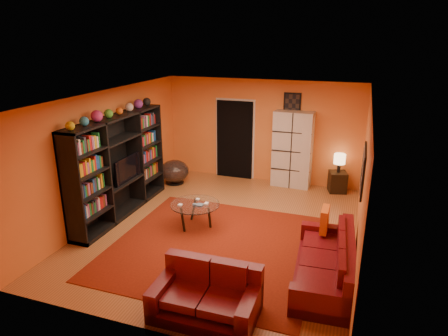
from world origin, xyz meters
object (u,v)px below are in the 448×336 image
(loveseat, at_px, (208,294))
(table_lamp, at_px, (340,160))
(tv, at_px, (124,168))
(coffee_table, at_px, (195,206))
(sofa, at_px, (330,264))
(side_table, at_px, (337,182))
(storage_cabinet, at_px, (292,149))
(bowl_chair, at_px, (174,171))
(entertainment_unit, at_px, (119,166))

(loveseat, bearing_deg, table_lamp, -15.55)
(tv, bearing_deg, coffee_table, -96.49)
(sofa, bearing_deg, coffee_table, 155.84)
(side_table, bearing_deg, storage_cabinet, 177.49)
(sofa, bearing_deg, side_table, 88.53)
(coffee_table, bearing_deg, storage_cabinet, 64.47)
(bowl_chair, height_order, table_lamp, table_lamp)
(entertainment_unit, distance_m, tv, 0.13)
(sofa, height_order, coffee_table, sofa)
(side_table, distance_m, table_lamp, 0.57)
(tv, bearing_deg, sofa, -105.27)
(loveseat, height_order, storage_cabinet, storage_cabinet)
(loveseat, relative_size, side_table, 2.85)
(coffee_table, relative_size, bowl_chair, 1.31)
(loveseat, height_order, coffee_table, loveseat)
(side_table, bearing_deg, loveseat, -104.71)
(loveseat, distance_m, table_lamp, 5.37)
(tv, xyz_separation_m, table_lamp, (4.21, 2.66, -0.16))
(loveseat, xyz_separation_m, bowl_chair, (-2.63, 4.40, 0.04))
(coffee_table, xyz_separation_m, bowl_chair, (-1.46, 2.08, -0.12))
(bowl_chair, bearing_deg, side_table, 10.91)
(coffee_table, relative_size, table_lamp, 2.15)
(loveseat, xyz_separation_m, table_lamp, (1.36, 5.17, 0.53))
(side_table, xyz_separation_m, table_lamp, (-0.00, -0.00, 0.57))
(entertainment_unit, relative_size, table_lamp, 6.63)
(sofa, height_order, loveseat, same)
(sofa, height_order, bowl_chair, sofa)
(storage_cabinet, xyz_separation_m, table_lamp, (1.14, -0.05, -0.13))
(sofa, relative_size, storage_cabinet, 1.14)
(coffee_table, distance_m, bowl_chair, 2.54)
(entertainment_unit, xyz_separation_m, sofa, (4.41, -1.10, -0.76))
(entertainment_unit, height_order, storage_cabinet, entertainment_unit)
(tv, height_order, storage_cabinet, storage_cabinet)
(loveseat, bearing_deg, side_table, -15.55)
(sofa, bearing_deg, storage_cabinet, 104.62)
(sofa, height_order, side_table, sofa)
(bowl_chair, bearing_deg, table_lamp, 10.91)
(coffee_table, height_order, table_lamp, table_lamp)
(side_table, bearing_deg, coffee_table, -131.56)
(sofa, bearing_deg, entertainment_unit, 162.35)
(loveseat, relative_size, table_lamp, 3.15)
(entertainment_unit, height_order, side_table, entertainment_unit)
(entertainment_unit, bearing_deg, loveseat, -39.81)
(table_lamp, bearing_deg, entertainment_unit, -147.16)
(sofa, xyz_separation_m, bowl_chair, (-4.14, 3.08, 0.04))
(table_lamp, bearing_deg, tv, -147.76)
(storage_cabinet, relative_size, table_lamp, 4.18)
(storage_cabinet, bearing_deg, side_table, -0.12)
(tv, distance_m, sofa, 4.57)
(entertainment_unit, distance_m, bowl_chair, 2.13)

